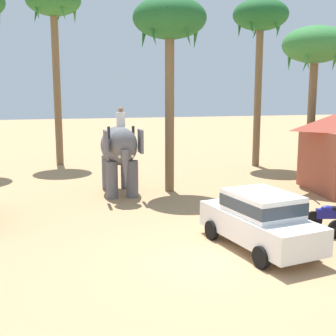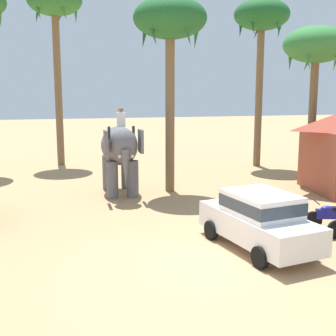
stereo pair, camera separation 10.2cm
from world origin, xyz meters
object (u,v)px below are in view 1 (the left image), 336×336
at_px(motorcycle_far_in_row, 331,215).
at_px(palm_tree_leaning_seaward, 315,49).
at_px(palm_tree_behind_elephant, 260,21).
at_px(elephant_with_mahout, 120,150).
at_px(car_sedan_foreground, 260,218).
at_px(palm_tree_left_of_road, 54,8).
at_px(palm_tree_near_hut, 170,24).

height_order(motorcycle_far_in_row, palm_tree_leaning_seaward, palm_tree_leaning_seaward).
bearing_deg(motorcycle_far_in_row, palm_tree_leaning_seaward, 63.73).
bearing_deg(palm_tree_leaning_seaward, palm_tree_behind_elephant, 99.12).
bearing_deg(elephant_with_mahout, palm_tree_leaning_seaward, 4.31).
relative_size(car_sedan_foreground, motorcycle_far_in_row, 2.45).
relative_size(motorcycle_far_in_row, palm_tree_left_of_road, 0.17).
distance_m(elephant_with_mahout, motorcycle_far_in_row, 9.24).
distance_m(palm_tree_behind_elephant, palm_tree_leaning_seaward, 5.09).
distance_m(palm_tree_behind_elephant, palm_tree_left_of_road, 12.04).
bearing_deg(car_sedan_foreground, palm_tree_behind_elephant, 65.33).
distance_m(motorcycle_far_in_row, palm_tree_leaning_seaward, 10.34).
bearing_deg(motorcycle_far_in_row, car_sedan_foreground, -159.79).
height_order(motorcycle_far_in_row, palm_tree_left_of_road, palm_tree_left_of_road).
bearing_deg(palm_tree_near_hut, car_sedan_foreground, -85.20).
bearing_deg(palm_tree_behind_elephant, palm_tree_near_hut, -141.94).
xyz_separation_m(palm_tree_behind_elephant, palm_tree_left_of_road, (-11.54, 3.33, 0.79)).
relative_size(elephant_with_mahout, palm_tree_leaning_seaward, 0.51).
xyz_separation_m(car_sedan_foreground, palm_tree_near_hut, (-0.67, 8.00, 6.46)).
bearing_deg(palm_tree_near_hut, motorcycle_far_in_row, -60.67).
distance_m(elephant_with_mahout, palm_tree_behind_elephant, 12.39).
bearing_deg(palm_tree_leaning_seaward, palm_tree_left_of_road, 146.98).
bearing_deg(car_sedan_foreground, palm_tree_near_hut, 94.80).
height_order(elephant_with_mahout, palm_tree_leaning_seaward, palm_tree_leaning_seaward).
distance_m(palm_tree_near_hut, palm_tree_leaning_seaward, 7.61).
bearing_deg(palm_tree_behind_elephant, car_sedan_foreground, -114.67).
bearing_deg(palm_tree_left_of_road, car_sedan_foreground, -71.94).
relative_size(palm_tree_near_hut, palm_tree_leaning_seaward, 1.12).
height_order(palm_tree_behind_elephant, palm_tree_left_of_road, palm_tree_left_of_road).
relative_size(palm_tree_behind_elephant, palm_tree_leaning_seaward, 1.27).
bearing_deg(palm_tree_left_of_road, motorcycle_far_in_row, -60.95).
distance_m(car_sedan_foreground, motorcycle_far_in_row, 3.41).
xyz_separation_m(motorcycle_far_in_row, palm_tree_leaning_seaward, (3.70, 7.49, 6.09)).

